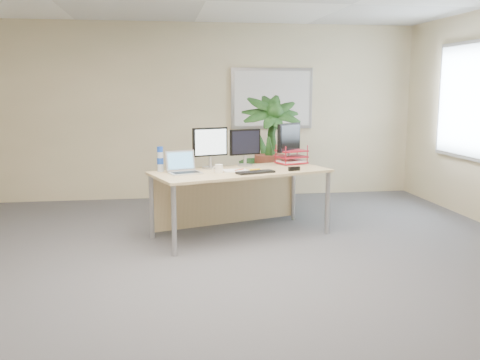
{
  "coord_description": "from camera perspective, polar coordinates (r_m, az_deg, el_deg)",
  "views": [
    {
      "loc": [
        -0.57,
        -4.36,
        1.71
      ],
      "look_at": [
        0.14,
        0.35,
        0.89
      ],
      "focal_mm": 40.0,
      "sensor_mm": 36.0,
      "label": 1
    }
  ],
  "objects": [
    {
      "name": "back_wall",
      "position": [
        8.39,
        -4.74,
        7.28
      ],
      "size": [
        7.0,
        0.04,
        2.7
      ],
      "primitive_type": "cube",
      "color": "#C4B78B",
      "rests_on": "floor"
    },
    {
      "name": "keyboard",
      "position": [
        5.95,
        1.66,
        0.84
      ],
      "size": [
        0.46,
        0.27,
        0.02
      ],
      "primitive_type": "cube",
      "rotation": [
        0.0,
        0.0,
        0.32
      ],
      "color": "black",
      "rests_on": "desk"
    },
    {
      "name": "monitor_dark",
      "position": [
        6.71,
        5.25,
        4.21
      ],
      "size": [
        0.36,
        0.34,
        0.5
      ],
      "color": "#A5A5A9",
      "rests_on": "desk"
    },
    {
      "name": "water_bottle",
      "position": [
        6.12,
        -8.51,
        2.15
      ],
      "size": [
        0.07,
        0.07,
        0.29
      ],
      "color": "silver",
      "rests_on": "desk"
    },
    {
      "name": "whiteboard",
      "position": [
        8.52,
        3.43,
        8.68
      ],
      "size": [
        1.3,
        0.04,
        0.95
      ],
      "color": "#B2B2B7",
      "rests_on": "back_wall"
    },
    {
      "name": "orange_pen",
      "position": [
        6.1,
        -0.07,
        1.12
      ],
      "size": [
        0.12,
        0.1,
        0.01
      ],
      "primitive_type": "cylinder",
      "rotation": [
        0.0,
        1.57,
        0.67
      ],
      "color": "#CA3F16",
      "rests_on": "spiral_notebook"
    },
    {
      "name": "monitor_right",
      "position": [
        6.49,
        0.55,
        3.75
      ],
      "size": [
        0.39,
        0.18,
        0.44
      ],
      "color": "#A5A5A9",
      "rests_on": "desk"
    },
    {
      "name": "coffee_mug",
      "position": [
        5.97,
        -2.29,
        1.22
      ],
      "size": [
        0.13,
        0.09,
        0.1
      ],
      "color": "white",
      "rests_on": "desk"
    },
    {
      "name": "laptop",
      "position": [
        5.99,
        -6.07,
        1.31
      ],
      "size": [
        0.42,
        0.39,
        0.24
      ],
      "color": "silver",
      "rests_on": "desk"
    },
    {
      "name": "desk",
      "position": [
        6.27,
        -0.37,
        -0.33
      ],
      "size": [
        2.18,
        1.44,
        0.77
      ],
      "color": "tan",
      "rests_on": "floor"
    },
    {
      "name": "floor",
      "position": [
        4.72,
        -1.1,
        -11.47
      ],
      "size": [
        8.0,
        8.0,
        0.0
      ],
      "primitive_type": "plane",
      "color": "#4B4C51",
      "rests_on": "ground"
    },
    {
      "name": "stapler",
      "position": [
        6.16,
        5.79,
        1.2
      ],
      "size": [
        0.15,
        0.08,
        0.05
      ],
      "primitive_type": "cube",
      "rotation": [
        0.0,
        0.0,
        0.32
      ],
      "color": "black",
      "rests_on": "desk"
    },
    {
      "name": "floor_plant",
      "position": [
        7.25,
        3.13,
        2.15
      ],
      "size": [
        0.88,
        0.88,
        1.5
      ],
      "primitive_type": "imported",
      "rotation": [
        0.0,
        0.0,
        0.05
      ],
      "color": "#123312",
      "rests_on": "floor"
    },
    {
      "name": "spiral_notebook",
      "position": [
        6.11,
        -0.51,
        1.01
      ],
      "size": [
        0.29,
        0.22,
        0.01
      ],
      "primitive_type": "cube",
      "rotation": [
        0.0,
        0.0,
        0.07
      ],
      "color": "white",
      "rests_on": "desk"
    },
    {
      "name": "window",
      "position": [
        7.79,
        22.82,
        7.84
      ],
      "size": [
        0.04,
        1.3,
        1.55
      ],
      "color": "#B2B2B7",
      "rests_on": "right_wall"
    },
    {
      "name": "yellow_highlighter",
      "position": [
        6.18,
        1.59,
        1.15
      ],
      "size": [
        0.13,
        0.05,
        0.02
      ],
      "primitive_type": "cylinder",
      "rotation": [
        0.0,
        1.57,
        0.28
      ],
      "color": "yellow",
      "rests_on": "desk"
    },
    {
      "name": "letter_tray",
      "position": [
        6.72,
        5.51,
        2.37
      ],
      "size": [
        0.41,
        0.36,
        0.16
      ],
      "color": "#A71422",
      "rests_on": "desk"
    },
    {
      "name": "monitor_left",
      "position": [
        6.29,
        -3.2,
        3.74
      ],
      "size": [
        0.42,
        0.2,
        0.48
      ],
      "color": "#A5A5A9",
      "rests_on": "desk"
    }
  ]
}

